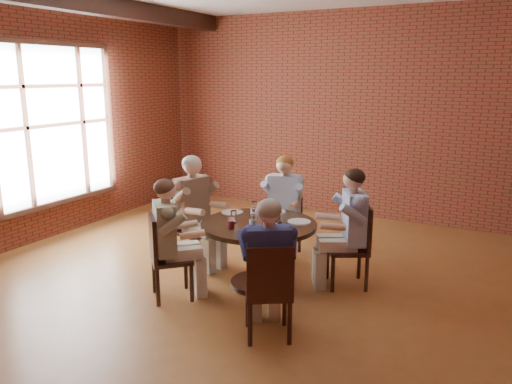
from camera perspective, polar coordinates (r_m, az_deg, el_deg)
The scene contains 27 objects.
floor at distance 5.89m, azimuth -2.81°, elevation -10.30°, with size 7.00×7.00×0.00m, color #99582F.
wall_back at distance 8.62m, azimuth 9.16°, elevation 8.72°, with size 7.00×7.00×0.00m, color brown.
wall_left at distance 7.63m, azimuth -24.63°, elevation 7.15°, with size 7.00×7.00×0.00m, color brown.
window at distance 7.83m, azimuth -21.96°, elevation 7.14°, with size 0.10×2.16×2.36m.
dining_table at distance 5.62m, azimuth 0.32°, elevation -5.68°, with size 1.29×1.29×0.75m.
chair_a at distance 5.75m, azimuth 11.28°, elevation -5.66°, with size 0.59×0.59×0.95m.
diner_a at distance 5.68m, azimuth 10.48°, elevation -4.13°, with size 0.54×0.66×1.35m, color #3C579C, non-canonical shape.
chair_b at distance 6.66m, azimuth 3.32°, elevation -2.85°, with size 0.49×0.49×0.94m.
diner_b at distance 6.54m, azimuth 3.14°, elevation -1.72°, with size 0.53×0.65×1.33m, color #99A7C3, non-canonical shape.
chair_c at distance 6.37m, azimuth -7.45°, elevation -3.56°, with size 0.54×0.54×0.97m.
diner_c at distance 6.26m, azimuth -6.92°, elevation -2.21°, with size 0.56×0.69×1.39m, color brown, non-canonical shape.
chair_d at distance 5.41m, azimuth -10.51°, elevation -6.97°, with size 0.58×0.58×0.92m.
diner_d at distance 5.37m, azimuth -9.71°, elevation -5.39°, with size 0.51×0.63×1.30m, color gray, non-canonical shape.
chair_e at distance 4.51m, azimuth 1.50°, elevation -10.94°, with size 0.57×0.57×0.92m.
diner_e at distance 4.53m, azimuth 1.41°, elevation -8.78°, with size 0.51×0.63×1.30m, color #1B1F4B, non-canonical shape.
plate_a at distance 5.57m, azimuth 4.95°, elevation -3.42°, with size 0.26×0.26×0.01m, color white.
plate_b at distance 5.96m, azimuth 2.16°, elevation -2.28°, with size 0.26×0.26×0.01m, color white.
plate_c at distance 5.93m, azimuth -2.72°, elevation -2.35°, with size 0.26×0.26×0.01m, color white.
plate_d at distance 5.07m, azimuth 0.35°, elevation -5.07°, with size 0.26×0.26×0.01m, color white.
glass_a at distance 5.54m, azimuth 2.64°, elevation -2.82°, with size 0.07×0.07×0.14m, color white.
glass_b at distance 5.72m, azimuth 2.57°, elevation -2.30°, with size 0.07×0.07×0.14m, color white.
glass_c at distance 5.91m, azimuth -0.22°, elevation -1.76°, with size 0.07×0.07×0.14m, color white.
glass_d at distance 5.63m, azimuth -0.28°, elevation -2.52°, with size 0.07×0.07×0.14m, color white.
glass_e at distance 5.53m, azimuth -2.57°, elevation -2.84°, with size 0.07×0.07×0.14m, color white.
glass_f at distance 5.31m, azimuth -2.87°, elevation -3.52°, with size 0.07×0.07×0.14m, color white.
glass_g at distance 5.35m, azimuth -0.42°, elevation -3.36°, with size 0.07×0.07×0.14m, color white.
smartphone at distance 5.22m, azimuth 2.82°, elevation -4.58°, with size 0.07×0.14×0.01m, color black.
Camera 1 is at (2.78, -4.63, 2.34)m, focal length 35.00 mm.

